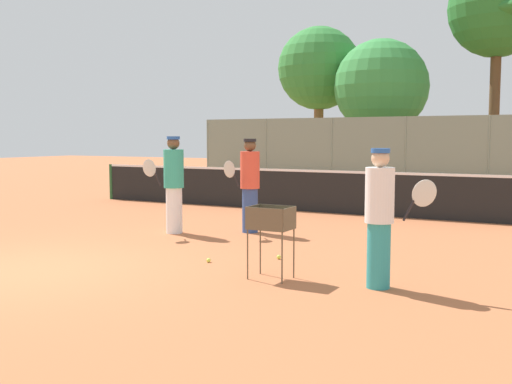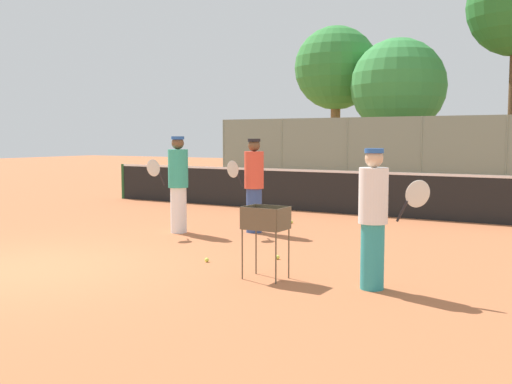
% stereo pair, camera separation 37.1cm
% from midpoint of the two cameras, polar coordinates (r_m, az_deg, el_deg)
% --- Properties ---
extents(ground_plane, '(80.00, 80.00, 0.00)m').
position_cam_midpoint_polar(ground_plane, '(9.20, -22.10, -7.00)').
color(ground_plane, '#B7663D').
extents(tennis_net, '(11.67, 0.10, 1.07)m').
position_cam_midpoint_polar(tennis_net, '(15.56, 1.68, 0.33)').
color(tennis_net, '#26592D').
rests_on(tennis_net, ground_plane).
extents(back_fence, '(20.93, 0.08, 2.81)m').
position_cam_midpoint_polar(back_fence, '(27.29, 13.66, 4.07)').
color(back_fence, gray).
rests_on(back_fence, ground_plane).
extents(tree_0, '(4.64, 4.64, 10.34)m').
position_cam_midpoint_polar(tree_0, '(31.88, 21.71, 15.83)').
color(tree_0, brown).
rests_on(tree_0, ground_plane).
extents(tree_2, '(4.63, 4.63, 8.06)m').
position_cam_midpoint_polar(tree_2, '(34.40, 5.72, 11.57)').
color(tree_2, brown).
rests_on(tree_2, ground_plane).
extents(tree_3, '(4.85, 4.85, 6.92)m').
position_cam_midpoint_polar(tree_3, '(31.88, 11.50, 9.78)').
color(tree_3, brown).
rests_on(tree_3, ground_plane).
extents(player_white_outfit, '(0.41, 0.92, 1.86)m').
position_cam_midpoint_polar(player_white_outfit, '(11.84, -1.50, 0.76)').
color(player_white_outfit, '#334C8C').
rests_on(player_white_outfit, ground_plane).
extents(player_red_cap, '(0.44, 0.93, 1.91)m').
position_cam_midpoint_polar(player_red_cap, '(11.88, -8.75, 0.83)').
color(player_red_cap, white).
rests_on(player_red_cap, ground_plane).
extents(player_yellow_shirt, '(0.92, 0.36, 1.75)m').
position_cam_midpoint_polar(player_yellow_shirt, '(7.57, 10.36, -2.28)').
color(player_yellow_shirt, teal).
rests_on(player_yellow_shirt, ground_plane).
extents(ball_cart, '(0.56, 0.41, 0.97)m').
position_cam_midpoint_polar(ball_cart, '(7.96, 0.05, -3.07)').
color(ball_cart, brown).
rests_on(ball_cart, ground_plane).
extents(tennis_ball_0, '(0.07, 0.07, 0.07)m').
position_cam_midpoint_polar(tennis_ball_0, '(9.15, -5.71, -6.49)').
color(tennis_ball_0, '#D1E54C').
rests_on(tennis_ball_0, ground_plane).
extents(tennis_ball_1, '(0.07, 0.07, 0.07)m').
position_cam_midpoint_polar(tennis_ball_1, '(13.17, 2.03, -2.87)').
color(tennis_ball_1, '#D1E54C').
rests_on(tennis_ball_1, ground_plane).
extents(tennis_ball_2, '(0.07, 0.07, 0.07)m').
position_cam_midpoint_polar(tennis_ball_2, '(9.35, 1.04, -6.21)').
color(tennis_ball_2, '#D1E54C').
rests_on(tennis_ball_2, ground_plane).
extents(tennis_ball_3, '(0.07, 0.07, 0.07)m').
position_cam_midpoint_polar(tennis_ball_3, '(14.23, -0.58, -2.26)').
color(tennis_ball_3, '#D1E54C').
rests_on(tennis_ball_3, ground_plane).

